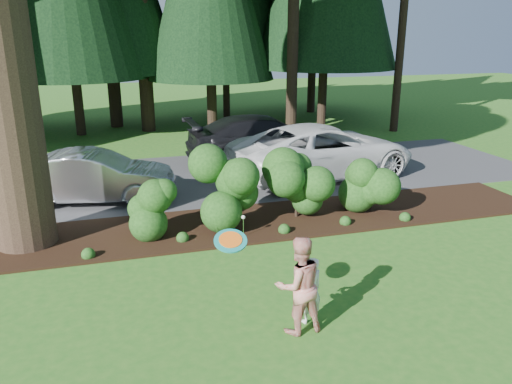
{
  "coord_description": "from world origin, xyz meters",
  "views": [
    {
      "loc": [
        -2.6,
        -7.61,
        4.44
      ],
      "look_at": [
        0.1,
        1.75,
        1.3
      ],
      "focal_mm": 35.0,
      "sensor_mm": 36.0,
      "label": 1
    }
  ],
  "objects": [
    {
      "name": "ground",
      "position": [
        0.0,
        0.0,
        0.0
      ],
      "size": [
        80.0,
        80.0,
        0.0
      ],
      "primitive_type": "plane",
      "color": "#27651C",
      "rests_on": "ground"
    },
    {
      "name": "mulch_bed",
      "position": [
        0.0,
        3.25,
        0.03
      ],
      "size": [
        16.0,
        2.5,
        0.05
      ],
      "primitive_type": "cube",
      "color": "black",
      "rests_on": "ground"
    },
    {
      "name": "driveway",
      "position": [
        0.0,
        7.5,
        0.01
      ],
      "size": [
        22.0,
        6.0,
        0.03
      ],
      "primitive_type": "cube",
      "color": "#38383A",
      "rests_on": "ground"
    },
    {
      "name": "shrub_row",
      "position": [
        0.77,
        3.14,
        0.81
      ],
      "size": [
        6.53,
        1.6,
        1.61
      ],
      "color": "#173C12",
      "rests_on": "ground"
    },
    {
      "name": "lily_cluster",
      "position": [
        -0.3,
        2.4,
        0.5
      ],
      "size": [
        0.69,
        0.09,
        0.57
      ],
      "color": "#173C12",
      "rests_on": "ground"
    },
    {
      "name": "car_silver_wagon",
      "position": [
        -3.2,
        5.97,
        0.72
      ],
      "size": [
        4.4,
        2.28,
        1.38
      ],
      "primitive_type": "imported",
      "rotation": [
        0.0,
        0.0,
        1.37
      ],
      "color": "#ADACB1",
      "rests_on": "driveway"
    },
    {
      "name": "car_white_suv",
      "position": [
        3.69,
        6.55,
        0.86
      ],
      "size": [
        6.41,
        3.83,
        1.67
      ],
      "primitive_type": "imported",
      "rotation": [
        0.0,
        0.0,
        1.76
      ],
      "color": "silver",
      "rests_on": "driveway"
    },
    {
      "name": "car_dark_suv",
      "position": [
        2.51,
        9.04,
        0.83
      ],
      "size": [
        5.58,
        2.4,
        1.6
      ],
      "primitive_type": "imported",
      "rotation": [
        0.0,
        0.0,
        1.6
      ],
      "color": "black",
      "rests_on": "driveway"
    },
    {
      "name": "child",
      "position": [
        0.17,
        -1.13,
        0.56
      ],
      "size": [
        0.47,
        0.37,
        1.12
      ],
      "primitive_type": "imported",
      "rotation": [
        0.0,
        0.0,
        3.44
      ],
      "color": "white",
      "rests_on": "ground"
    },
    {
      "name": "adult",
      "position": [
        -0.11,
        -1.31,
        0.78
      ],
      "size": [
        0.81,
        0.66,
        1.57
      ],
      "primitive_type": "imported",
      "rotation": [
        0.0,
        0.0,
        3.23
      ],
      "color": "red",
      "rests_on": "ground"
    },
    {
      "name": "frisbee",
      "position": [
        -1.13,
        -1.22,
        1.6
      ],
      "size": [
        0.49,
        0.46,
        0.22
      ],
      "color": "#188581",
      "rests_on": "ground"
    }
  ]
}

